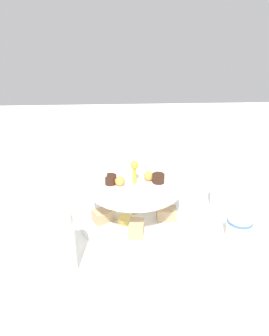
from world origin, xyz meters
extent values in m
plane|color=white|center=(0.00, 0.00, 0.00)|extent=(2.40, 2.40, 0.00)
cylinder|color=white|center=(0.00, 0.00, 0.01)|extent=(0.28, 0.28, 0.01)
cylinder|color=white|center=(0.00, 0.00, 0.09)|extent=(0.23, 0.23, 0.01)
cylinder|color=gold|center=(0.00, 0.00, 0.07)|extent=(0.01, 0.01, 0.15)
sphere|color=gold|center=(0.00, 0.00, 0.15)|extent=(0.02, 0.02, 0.02)
cube|color=tan|center=(0.08, 0.00, 0.03)|extent=(0.05, 0.04, 0.03)
cube|color=tan|center=(0.03, 0.08, 0.03)|extent=(0.04, 0.05, 0.03)
cube|color=tan|center=(-0.07, 0.05, 0.03)|extent=(0.06, 0.05, 0.03)
cube|color=tan|center=(-0.07, -0.05, 0.03)|extent=(0.06, 0.05, 0.03)
cube|color=tan|center=(0.03, -0.08, 0.03)|extent=(0.05, 0.06, 0.03)
cylinder|color=#E5C660|center=(0.04, -0.03, 0.02)|extent=(0.04, 0.04, 0.01)
cylinder|color=#381E14|center=(0.00, -0.06, 0.11)|extent=(0.03, 0.03, 0.02)
cylinder|color=#381E14|center=(0.00, 0.06, 0.11)|extent=(0.03, 0.03, 0.02)
cube|color=#B2E5BC|center=(0.07, 0.03, 0.11)|extent=(0.04, 0.04, 0.02)
cube|color=#B2E5BC|center=(-0.07, 0.05, 0.11)|extent=(0.03, 0.03, 0.02)
cube|color=#B2E5BC|center=(-0.01, -0.08, 0.11)|extent=(0.03, 0.03, 0.02)
sphere|color=gold|center=(-0.01, 0.04, 0.11)|extent=(0.02, 0.02, 0.02)
sphere|color=gold|center=(0.01, -0.04, 0.11)|extent=(0.02, 0.02, 0.02)
cylinder|color=silver|center=(0.18, -0.16, 0.07)|extent=(0.07, 0.07, 0.14)
cylinder|color=silver|center=(-0.04, 0.24, 0.04)|extent=(0.06, 0.06, 0.07)
cylinder|color=white|center=(0.10, 0.24, 0.00)|extent=(0.09, 0.09, 0.01)
cylinder|color=white|center=(0.10, 0.24, 0.03)|extent=(0.06, 0.06, 0.04)
cylinder|color=#4772B2|center=(0.10, 0.24, 0.05)|extent=(0.06, 0.06, 0.01)
cube|color=silver|center=(-0.15, -0.25, 0.00)|extent=(0.16, 0.09, 0.00)
cube|color=silver|center=(0.27, 0.11, 0.00)|extent=(0.08, 0.16, 0.00)
camera|label=1|loc=(0.67, -0.04, 0.46)|focal=33.25mm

